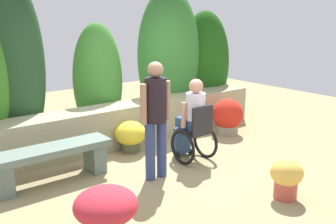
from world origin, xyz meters
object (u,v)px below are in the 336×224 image
Objects in this scene: flower_pot_terracotta_by_wall at (286,177)px; flower_pot_red_accent at (106,210)px; flower_pot_small_foreground at (130,135)px; person_in_wheelchair at (193,123)px; person_standing_companion at (156,113)px; flower_pot_purple_near at (228,117)px; stone_bench at (51,159)px.

flower_pot_terracotta_by_wall is 2.34m from flower_pot_red_accent.
flower_pot_small_foreground is at bearing 52.44° from flower_pot_red_accent.
flower_pot_red_accent is (-2.20, -1.17, -0.26)m from person_in_wheelchair.
person_standing_companion reaches higher than flower_pot_terracotta_by_wall.
person_standing_companion is at bearing 36.21° from flower_pot_red_accent.
flower_pot_red_accent reaches higher than flower_pot_terracotta_by_wall.
flower_pot_purple_near is 1.32× the size of flower_pot_small_foreground.
flower_pot_small_foreground reaches higher than flower_pot_terracotta_by_wall.
person_in_wheelchair is at bearing 28.00° from flower_pot_red_accent.
stone_bench is at bearing 86.25° from flower_pot_red_accent.
person_standing_companion is 3.18× the size of flower_pot_terracotta_by_wall.
flower_pot_purple_near is 2.06m from flower_pot_small_foreground.
flower_pot_red_accent reaches higher than flower_pot_small_foreground.
person_standing_companion reaches higher than person_in_wheelchair.
person_in_wheelchair is at bearing -22.10° from stone_bench.
stone_bench is 1.76m from flower_pot_red_accent.
flower_pot_purple_near is at bearing -8.76° from flower_pot_small_foreground.
flower_pot_purple_near is 2.72m from flower_pot_terracotta_by_wall.
person_in_wheelchair is 2.49× the size of flower_pot_small_foreground.
flower_pot_purple_near is at bearing 23.89° from person_standing_companion.
stone_bench is at bearing 133.35° from flower_pot_terracotta_by_wall.
flower_pot_terracotta_by_wall is at bearing -54.04° from person_standing_companion.
person_in_wheelchair is (2.09, -0.58, 0.28)m from stone_bench.
person_standing_companion is 1.34m from flower_pot_small_foreground.
person_standing_companion reaches higher than flower_pot_purple_near.
flower_pot_purple_near is at bearing 26.21° from flower_pot_red_accent.
stone_bench is 3.55m from flower_pot_purple_near.
flower_pot_terracotta_by_wall is (2.16, -2.29, -0.06)m from stone_bench.
flower_pot_small_foreground is (-2.03, 0.31, -0.05)m from flower_pot_purple_near.
flower_pot_red_accent is (-3.66, -1.80, 0.01)m from flower_pot_purple_near.
person_in_wheelchair is 2.54× the size of flower_pot_terracotta_by_wall.
person_standing_companion is 2.54× the size of flower_pot_red_accent.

